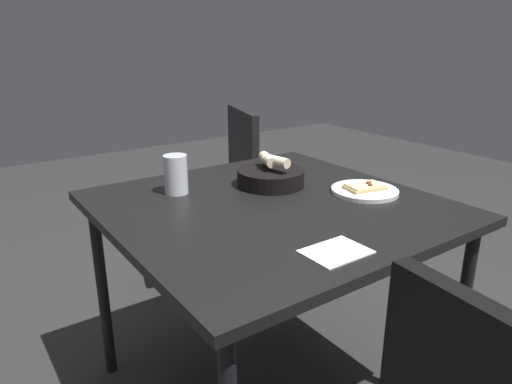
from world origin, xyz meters
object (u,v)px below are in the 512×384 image
at_px(dining_table, 271,221).
at_px(pizza_plate, 365,190).
at_px(beer_glass, 176,177).
at_px(chair_far, 222,184).
at_px(bread_basket, 271,176).

relative_size(dining_table, pizza_plate, 4.43).
height_order(dining_table, pizza_plate, pizza_plate).
xyz_separation_m(beer_glass, chair_far, (0.54, 0.61, -0.28)).
bearing_deg(dining_table, beer_glass, 127.18).
bearing_deg(bread_basket, dining_table, -126.51).
height_order(bread_basket, beer_glass, beer_glass).
xyz_separation_m(bread_basket, beer_glass, (-0.32, 0.12, 0.02)).
bearing_deg(pizza_plate, bread_basket, 129.71).
height_order(dining_table, beer_glass, beer_glass).
relative_size(bread_basket, chair_far, 0.27).
bearing_deg(dining_table, pizza_plate, -17.17).
distance_m(beer_glass, chair_far, 0.86).
xyz_separation_m(bread_basket, chair_far, (0.23, 0.73, -0.26)).
distance_m(pizza_plate, bread_basket, 0.33).
xyz_separation_m(dining_table, chair_far, (0.34, 0.88, -0.16)).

